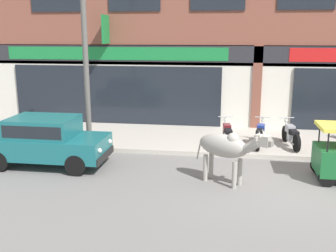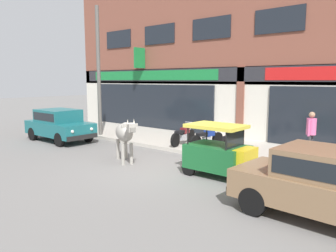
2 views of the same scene
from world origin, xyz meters
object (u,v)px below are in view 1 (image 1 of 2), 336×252
Objects in this scene: car_1 at (46,139)px; utility_pole at (85,54)px; cow at (226,147)px; motorcycle_0 at (227,134)px; motorcycle_1 at (260,135)px; motorcycle_2 at (291,135)px.

car_1 is 3.07m from utility_pole.
cow is 0.32× the size of utility_pole.
utility_pole is (-4.63, -0.66, 2.67)m from motorcycle_0.
motorcycle_0 and motorcycle_1 have the same top height.
cow is 3.55m from motorcycle_1.
utility_pole is at bearing 69.56° from car_1.
motorcycle_0 is 1.00× the size of motorcycle_2.
utility_pole is at bearing -172.43° from motorcycle_1.
motorcycle_1 is at bearing 7.57° from utility_pole.
motorcycle_2 is at bearing 57.63° from cow.
car_1 is 0.59× the size of utility_pole.
motorcycle_0 is at bearing 8.08° from utility_pole.
motorcycle_0 is 2.12m from motorcycle_2.
car_1 reaches higher than motorcycle_2.
car_1 is 2.01× the size of motorcycle_0.
cow is 1.06× the size of motorcycle_0.
cow is at bearing -8.02° from car_1.
utility_pole reaches higher than motorcycle_0.
cow reaches higher than motorcycle_1.
car_1 is 5.87m from motorcycle_0.
motorcycle_0 is (0.03, 3.22, -0.48)m from cow.
motorcycle_2 is (1.01, 0.06, 0.00)m from motorcycle_1.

